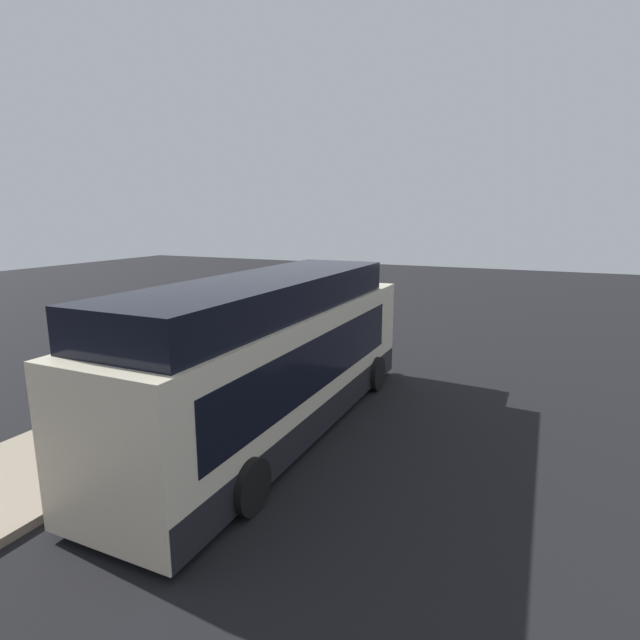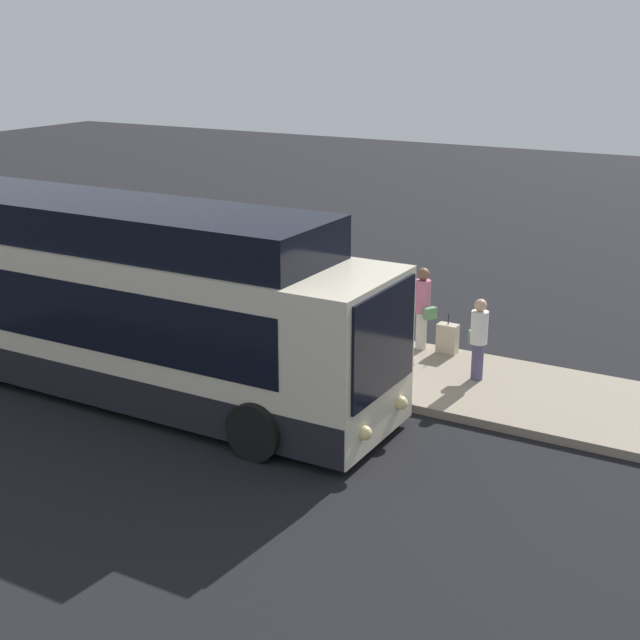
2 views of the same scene
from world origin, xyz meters
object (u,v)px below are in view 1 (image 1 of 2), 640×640
bus_lead (276,362)px  passenger_with_bags (227,344)px  sign_post (167,359)px  passenger_waiting (218,330)px  passenger_boarding (269,326)px  suitcase (228,345)px

bus_lead → passenger_with_bags: size_ratio=5.96×
passenger_with_bags → sign_post: sign_post is taller
passenger_waiting → sign_post: sign_post is taller
passenger_boarding → sign_post: sign_post is taller
passenger_boarding → passenger_waiting: passenger_waiting is taller
bus_lead → passenger_boarding: 6.68m
sign_post → suitcase: bearing=21.6°
bus_lead → sign_post: size_ratio=4.40×
passenger_waiting → suitcase: bearing=120.8°
passenger_waiting → suitcase: size_ratio=2.04×
passenger_waiting → passenger_with_bags: 1.89m
passenger_boarding → passenger_waiting: 1.96m
passenger_boarding → suitcase: passenger_boarding is taller
bus_lead → passenger_waiting: bearing=48.4°
passenger_boarding → suitcase: (-1.06, 1.10, -0.57)m
passenger_boarding → passenger_with_bags: 3.01m
bus_lead → passenger_with_bags: bus_lead is taller
suitcase → passenger_with_bags: bearing=-145.5°
suitcase → sign_post: sign_post is taller
bus_lead → passenger_boarding: bearing=31.5°
passenger_with_bags → passenger_boarding: bearing=7.2°
passenger_waiting → sign_post: (-4.91, -2.14, 0.52)m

